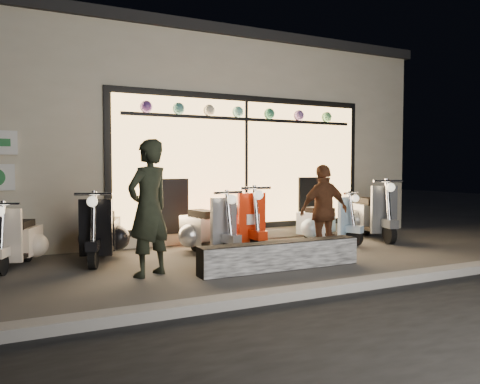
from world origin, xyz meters
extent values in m
plane|color=#383533|center=(0.00, 0.00, 0.00)|extent=(40.00, 40.00, 0.00)
cube|color=slate|center=(0.00, -2.00, 0.06)|extent=(40.00, 0.25, 0.12)
cube|color=beige|center=(0.00, 5.00, 2.00)|extent=(10.00, 6.00, 4.00)
cube|color=black|center=(0.00, 5.00, 4.10)|extent=(10.20, 6.20, 0.20)
cube|color=black|center=(0.80, 1.98, 1.55)|extent=(5.45, 0.06, 2.65)
cube|color=#FFBF6B|center=(0.80, 1.94, 1.55)|extent=(5.20, 0.04, 2.40)
cube|color=black|center=(0.80, 1.90, 2.40)|extent=(4.90, 0.06, 0.06)
cube|color=black|center=(0.07, -0.65, 0.20)|extent=(2.47, 0.28, 0.40)
cylinder|color=black|center=(-0.30, 0.24, 0.17)|extent=(0.17, 0.36, 0.34)
cylinder|color=black|center=(-0.50, 1.23, 0.17)|extent=(0.19, 0.36, 0.34)
cube|color=#B9BABE|center=(-0.34, 0.45, 0.57)|extent=(0.47, 0.16, 0.83)
cube|color=#B9BABE|center=(-0.48, 1.13, 0.38)|extent=(0.55, 0.78, 0.47)
cube|color=black|center=(-0.46, 1.03, 0.67)|extent=(0.39, 0.61, 0.12)
sphere|color=#FFF2CC|center=(-0.30, 0.23, 0.96)|extent=(0.18, 0.18, 0.15)
cylinder|color=black|center=(0.21, 0.32, 0.18)|extent=(0.11, 0.36, 0.36)
cylinder|color=black|center=(0.20, 1.39, 0.18)|extent=(0.13, 0.36, 0.36)
cube|color=red|center=(0.21, 0.54, 0.60)|extent=(0.49, 0.08, 0.88)
cube|color=red|center=(0.20, 1.28, 0.41)|extent=(0.46, 0.75, 0.49)
cube|color=black|center=(0.20, 1.17, 0.70)|extent=(0.31, 0.60, 0.13)
sphere|color=#FFF2CC|center=(0.21, 0.31, 1.01)|extent=(0.16, 0.16, 0.16)
cylinder|color=black|center=(-2.34, 0.53, 0.17)|extent=(0.21, 0.36, 0.35)
cylinder|color=black|center=(-2.01, 1.49, 0.17)|extent=(0.23, 0.37, 0.35)
cube|color=black|center=(-2.27, 0.73, 0.57)|extent=(0.47, 0.22, 0.84)
cube|color=black|center=(-2.04, 1.40, 0.39)|extent=(0.64, 0.82, 0.47)
cube|color=black|center=(-2.08, 1.30, 0.68)|extent=(0.46, 0.64, 0.12)
sphere|color=#FFF2CC|center=(-2.35, 0.52, 0.97)|extent=(0.20, 0.20, 0.15)
cylinder|color=black|center=(-3.52, 0.65, 0.16)|extent=(0.20, 0.32, 0.31)
cylinder|color=black|center=(-3.20, 1.51, 0.16)|extent=(0.21, 0.33, 0.31)
cube|color=beige|center=(-3.46, 0.83, 0.51)|extent=(0.42, 0.21, 0.75)
cube|color=beige|center=(-3.23, 1.42, 0.35)|extent=(0.59, 0.74, 0.42)
cube|color=black|center=(-3.27, 1.34, 0.60)|extent=(0.42, 0.57, 0.11)
cylinder|color=black|center=(2.30, 0.44, 0.16)|extent=(0.21, 0.33, 0.32)
cylinder|color=black|center=(1.94, 1.31, 0.16)|extent=(0.22, 0.34, 0.32)
cube|color=#9BC0DC|center=(2.22, 0.63, 0.52)|extent=(0.42, 0.22, 0.77)
cube|color=#9BC0DC|center=(1.98, 1.23, 0.36)|extent=(0.61, 0.76, 0.43)
cube|color=black|center=(2.01, 1.14, 0.62)|extent=(0.44, 0.58, 0.11)
sphere|color=#FFF2CC|center=(2.30, 0.44, 0.89)|extent=(0.18, 0.18, 0.14)
cylinder|color=black|center=(3.08, 0.37, 0.19)|extent=(0.22, 0.40, 0.39)
cylinder|color=black|center=(3.40, 1.47, 0.19)|extent=(0.24, 0.41, 0.39)
cube|color=slate|center=(3.15, 0.60, 0.64)|extent=(0.52, 0.22, 0.93)
cube|color=slate|center=(3.37, 1.36, 0.43)|extent=(0.68, 0.90, 0.52)
cube|color=black|center=(3.34, 1.25, 0.75)|extent=(0.48, 0.70, 0.14)
sphere|color=#FFF2CC|center=(3.08, 0.36, 1.08)|extent=(0.21, 0.21, 0.17)
imported|color=black|center=(-1.73, -0.22, 0.92)|extent=(0.80, 0.70, 1.83)
imported|color=#59311C|center=(1.16, -0.17, 0.75)|extent=(0.88, 0.37, 1.50)
camera|label=1|loc=(-3.34, -6.35, 1.45)|focal=35.00mm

